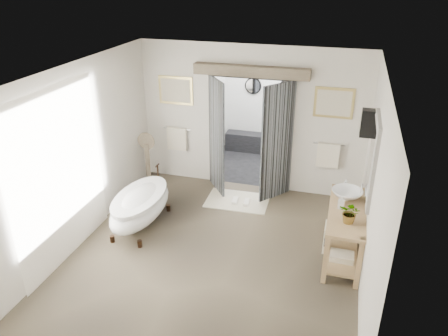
# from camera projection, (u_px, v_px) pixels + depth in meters

# --- Properties ---
(ground_plane) EXTENTS (5.00, 5.00, 0.00)m
(ground_plane) POSITION_uv_depth(u_px,v_px,m) (214.00, 253.00, 7.02)
(ground_plane) COLOR brown
(room_shell) EXTENTS (4.52, 5.02, 2.91)m
(room_shell) POSITION_uv_depth(u_px,v_px,m) (208.00, 149.00, 6.14)
(room_shell) COLOR beige
(room_shell) RESTS_ON ground_plane
(shower_room) EXTENTS (2.22, 2.01, 2.51)m
(shower_room) POSITION_uv_depth(u_px,v_px,m) (265.00, 122.00, 10.11)
(shower_room) COLOR black
(shower_room) RESTS_ON ground_plane
(back_wall_dressing) EXTENTS (3.82, 0.73, 2.52)m
(back_wall_dressing) POSITION_uv_depth(u_px,v_px,m) (249.00, 117.00, 8.37)
(back_wall_dressing) COLOR black
(back_wall_dressing) RESTS_ON ground_plane
(clawfoot_tub) EXTENTS (0.77, 1.72, 0.84)m
(clawfoot_tub) POSITION_uv_depth(u_px,v_px,m) (140.00, 205.00, 7.60)
(clawfoot_tub) COLOR black
(clawfoot_tub) RESTS_ON ground_plane
(vanity) EXTENTS (0.57, 1.60, 0.85)m
(vanity) POSITION_uv_depth(u_px,v_px,m) (343.00, 229.00, 6.76)
(vanity) COLOR tan
(vanity) RESTS_ON ground_plane
(pedestal_mirror) EXTENTS (0.36, 0.23, 1.23)m
(pedestal_mirror) POSITION_uv_depth(u_px,v_px,m) (148.00, 165.00, 8.85)
(pedestal_mirror) COLOR #6F614D
(pedestal_mirror) RESTS_ON ground_plane
(rug) EXTENTS (1.23, 0.84, 0.01)m
(rug) POSITION_uv_depth(u_px,v_px,m) (237.00, 201.00, 8.56)
(rug) COLOR beige
(rug) RESTS_ON ground_plane
(slippers) EXTENTS (0.34, 0.26, 0.05)m
(slippers) POSITION_uv_depth(u_px,v_px,m) (241.00, 201.00, 8.48)
(slippers) COLOR white
(slippers) RESTS_ON rug
(basin) EXTENTS (0.50, 0.50, 0.17)m
(basin) POSITION_uv_depth(u_px,v_px,m) (347.00, 195.00, 6.86)
(basin) COLOR white
(basin) RESTS_ON vanity
(plant) EXTENTS (0.36, 0.34, 0.33)m
(plant) POSITION_uv_depth(u_px,v_px,m) (350.00, 213.00, 6.20)
(plant) COLOR gray
(plant) RESTS_ON vanity
(soap_bottle_a) EXTENTS (0.09, 0.10, 0.20)m
(soap_bottle_a) POSITION_uv_depth(u_px,v_px,m) (341.00, 202.00, 6.61)
(soap_bottle_a) COLOR gray
(soap_bottle_a) RESTS_ON vanity
(soap_bottle_b) EXTENTS (0.17, 0.17, 0.19)m
(soap_bottle_b) POSITION_uv_depth(u_px,v_px,m) (345.00, 185.00, 7.13)
(soap_bottle_b) COLOR gray
(soap_bottle_b) RESTS_ON vanity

